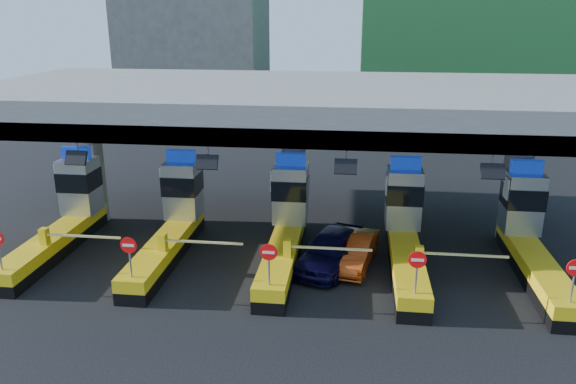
# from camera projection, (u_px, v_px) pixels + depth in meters

# --- Properties ---
(ground) EXTENTS (120.00, 120.00, 0.00)m
(ground) POSITION_uv_depth(u_px,v_px,m) (286.00, 257.00, 24.22)
(ground) COLOR black
(ground) RESTS_ON ground
(toll_canopy) EXTENTS (28.00, 12.09, 7.00)m
(toll_canopy) POSITION_uv_depth(u_px,v_px,m) (294.00, 105.00, 25.06)
(toll_canopy) COLOR slate
(toll_canopy) RESTS_ON ground
(toll_lane_far_left) EXTENTS (4.43, 8.00, 4.16)m
(toll_lane_far_left) POSITION_uv_depth(u_px,v_px,m) (66.00, 214.00, 25.23)
(toll_lane_far_left) COLOR black
(toll_lane_far_left) RESTS_ON ground
(toll_lane_left) EXTENTS (4.43, 8.00, 4.16)m
(toll_lane_left) POSITION_uv_depth(u_px,v_px,m) (174.00, 219.00, 24.64)
(toll_lane_left) COLOR black
(toll_lane_left) RESTS_ON ground
(toll_lane_center) EXTENTS (4.43, 8.00, 4.16)m
(toll_lane_center) POSITION_uv_depth(u_px,v_px,m) (287.00, 224.00, 24.06)
(toll_lane_center) COLOR black
(toll_lane_center) RESTS_ON ground
(toll_lane_right) EXTENTS (4.43, 8.00, 4.16)m
(toll_lane_right) POSITION_uv_depth(u_px,v_px,m) (405.00, 229.00, 23.48)
(toll_lane_right) COLOR black
(toll_lane_right) RESTS_ON ground
(toll_lane_far_right) EXTENTS (4.43, 8.00, 4.16)m
(toll_lane_far_right) POSITION_uv_depth(u_px,v_px,m) (529.00, 235.00, 22.89)
(toll_lane_far_right) COLOR black
(toll_lane_far_right) RESTS_ON ground
(bg_building_concrete) EXTENTS (14.00, 10.00, 18.00)m
(bg_building_concrete) POSITION_uv_depth(u_px,v_px,m) (194.00, 23.00, 57.11)
(bg_building_concrete) COLOR #4C4C49
(bg_building_concrete) RESTS_ON ground
(van) EXTENTS (3.22, 4.96, 1.57)m
(van) POSITION_uv_depth(u_px,v_px,m) (331.00, 249.00, 23.03)
(van) COLOR black
(van) RESTS_ON ground
(red_car) EXTENTS (2.16, 4.21, 1.32)m
(red_car) POSITION_uv_depth(u_px,v_px,m) (354.00, 250.00, 23.22)
(red_car) COLOR #A0340C
(red_car) RESTS_ON ground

